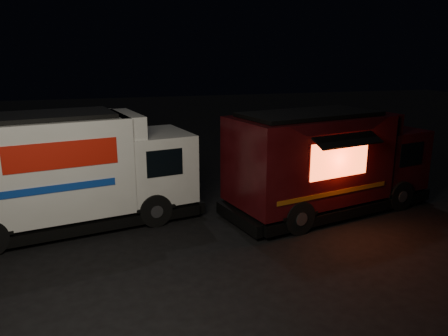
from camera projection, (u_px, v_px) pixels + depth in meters
ground at (213, 249)px, 11.10m from camera, size 80.00×80.00×0.00m
white_truck at (71, 170)px, 12.25m from camera, size 7.57×3.83×3.28m
red_truck at (330, 161)px, 13.55m from camera, size 7.19×3.94×3.17m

